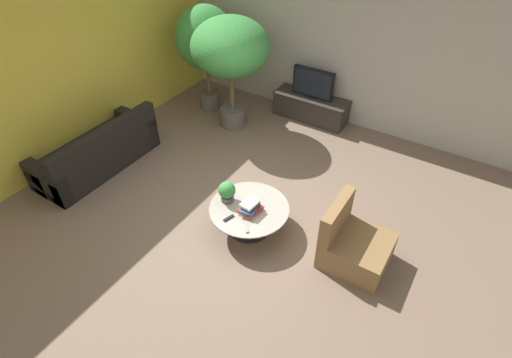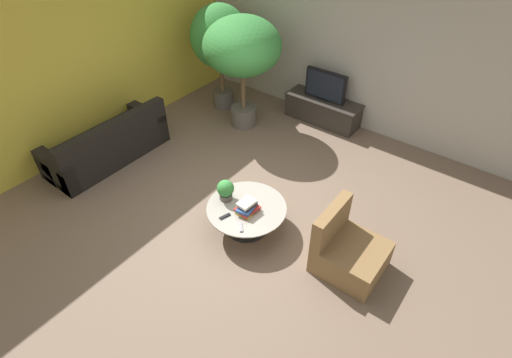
% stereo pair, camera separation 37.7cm
% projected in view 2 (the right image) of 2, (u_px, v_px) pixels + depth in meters
% --- Properties ---
extents(ground_plane, '(24.00, 24.00, 0.00)m').
position_uv_depth(ground_plane, '(240.00, 210.00, 5.93)').
color(ground_plane, brown).
extents(back_wall_stone, '(7.40, 0.12, 3.00)m').
position_uv_depth(back_wall_stone, '(356.00, 45.00, 6.97)').
color(back_wall_stone, '#A39E93').
rests_on(back_wall_stone, ground).
extents(side_wall_left, '(0.12, 7.40, 3.00)m').
position_uv_depth(side_wall_left, '(93.00, 55.00, 6.61)').
color(side_wall_left, gold).
rests_on(side_wall_left, ground).
extents(media_console, '(1.47, 0.50, 0.48)m').
position_uv_depth(media_console, '(323.00, 110.00, 7.72)').
color(media_console, '#2D2823').
rests_on(media_console, ground).
extents(television, '(0.81, 0.13, 0.56)m').
position_uv_depth(television, '(326.00, 86.00, 7.39)').
color(television, black).
rests_on(television, media_console).
extents(coffee_table, '(1.10, 1.10, 0.39)m').
position_uv_depth(coffee_table, '(247.00, 213.00, 5.49)').
color(coffee_table, black).
rests_on(coffee_table, ground).
extents(couch_by_wall, '(0.84, 2.04, 0.84)m').
position_uv_depth(couch_by_wall, '(108.00, 145.00, 6.74)').
color(couch_by_wall, black).
rests_on(couch_by_wall, ground).
extents(armchair_wicker, '(0.80, 0.76, 0.86)m').
position_uv_depth(armchair_wicker, '(347.00, 251.00, 4.98)').
color(armchair_wicker, brown).
rests_on(armchair_wicker, ground).
extents(potted_palm_tall, '(1.10, 1.10, 2.04)m').
position_uv_depth(potted_palm_tall, '(220.00, 39.00, 7.45)').
color(potted_palm_tall, '#514C47').
rests_on(potted_palm_tall, ground).
extents(potted_palm_corner, '(1.36, 1.36, 2.05)m').
position_uv_depth(potted_palm_corner, '(242.00, 50.00, 6.84)').
color(potted_palm_corner, '#514C47').
rests_on(potted_palm_corner, ground).
extents(potted_plant_tabletop, '(0.24, 0.24, 0.31)m').
position_uv_depth(potted_plant_tabletop, '(226.00, 190.00, 5.45)').
color(potted_plant_tabletop, '#514C47').
rests_on(potted_plant_tabletop, coffee_table).
extents(book_stack, '(0.27, 0.33, 0.17)m').
position_uv_depth(book_stack, '(247.00, 207.00, 5.32)').
color(book_stack, gold).
rests_on(book_stack, coffee_table).
extents(remote_black, '(0.08, 0.16, 0.02)m').
position_uv_depth(remote_black, '(225.00, 216.00, 5.27)').
color(remote_black, black).
rests_on(remote_black, coffee_table).
extents(remote_silver, '(0.14, 0.14, 0.02)m').
position_uv_depth(remote_silver, '(241.00, 227.00, 5.12)').
color(remote_silver, gray).
rests_on(remote_silver, coffee_table).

